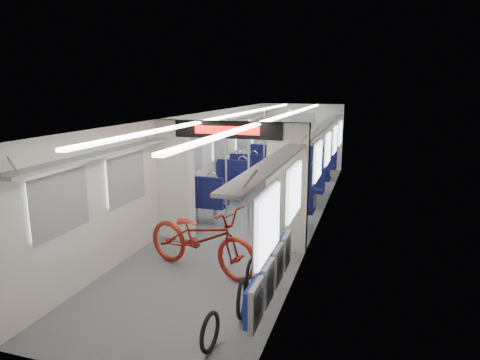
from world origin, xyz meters
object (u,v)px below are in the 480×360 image
at_px(flip_bench, 271,274).
at_px(stanchion_near_right, 249,180).
at_px(bike_hoop_b, 242,300).
at_px(seat_bay_near_left, 219,187).
at_px(seat_bay_near_right, 299,191).
at_px(stanchion_far_right, 289,153).
at_px(bike_hoop_c, 251,275).
at_px(seat_bay_far_left, 256,164).
at_px(seat_bay_far_right, 317,166).
at_px(stanchion_far_left, 264,155).
at_px(stanchion_near_left, 226,174).
at_px(bicycle, 201,238).
at_px(bike_hoop_a, 210,334).

relative_size(flip_bench, stanchion_near_right, 0.91).
xyz_separation_m(bike_hoop_b, seat_bay_near_left, (-1.95, 4.50, 0.33)).
xyz_separation_m(flip_bench, bike_hoop_b, (-0.34, -0.17, -0.34)).
relative_size(seat_bay_near_right, stanchion_near_right, 0.96).
bearing_deg(bike_hoop_b, stanchion_far_right, 96.08).
bearing_deg(bike_hoop_c, seat_bay_far_left, 104.83).
bearing_deg(seat_bay_far_right, stanchion_far_left, -122.33).
relative_size(seat_bay_near_left, seat_bay_far_right, 1.02).
relative_size(seat_bay_far_right, stanchion_far_left, 0.97).
bearing_deg(stanchion_near_right, stanchion_near_left, 146.34).
height_order(bicycle, bike_hoop_a, bicycle).
distance_m(bicycle, bike_hoop_a, 2.19).
xyz_separation_m(bike_hoop_c, seat_bay_far_right, (0.04, 7.05, 0.36)).
bearing_deg(stanchion_near_left, flip_bench, -61.62).
relative_size(bike_hoop_a, seat_bay_far_left, 0.21).
relative_size(bicycle, stanchion_far_left, 0.91).
xyz_separation_m(flip_bench, seat_bay_near_right, (-0.42, 4.50, -0.02)).
distance_m(flip_bench, seat_bay_far_left, 7.91).
distance_m(seat_bay_near_left, stanchion_near_right, 2.04).
xyz_separation_m(flip_bench, bike_hoop_a, (-0.47, -0.95, -0.37)).
relative_size(bike_hoop_b, stanchion_near_left, 0.23).
bearing_deg(seat_bay_near_right, bike_hoop_c, -90.62).
xyz_separation_m(stanchion_near_left, stanchion_far_right, (0.68, 3.17, 0.00)).
xyz_separation_m(bike_hoop_b, stanchion_far_left, (-1.26, 6.03, 0.91)).
distance_m(bike_hoop_c, seat_bay_far_right, 7.06).
distance_m(seat_bay_far_right, stanchion_near_left, 4.77).
relative_size(bike_hoop_c, stanchion_far_right, 0.20).
xyz_separation_m(seat_bay_near_right, stanchion_near_left, (-1.29, -1.34, 0.59)).
bearing_deg(bike_hoop_a, seat_bay_near_right, 89.49).
xyz_separation_m(bike_hoop_b, seat_bay_far_right, (-0.08, 7.89, 0.32)).
height_order(bicycle, bike_hoop_b, bicycle).
bearing_deg(stanchion_near_left, seat_bay_far_left, 97.47).
height_order(bicycle, stanchion_near_right, stanchion_near_right).
bearing_deg(seat_bay_near_left, seat_bay_near_right, 5.30).
xyz_separation_m(seat_bay_far_right, stanchion_far_right, (-0.61, -1.38, 0.59)).
height_order(flip_bench, seat_bay_far_left, seat_bay_far_left).
height_order(stanchion_near_left, stanchion_far_right, same).
bearing_deg(seat_bay_near_left, stanchion_near_right, -52.99).
bearing_deg(bike_hoop_a, stanchion_far_left, 99.41).
relative_size(bike_hoop_a, bike_hoop_b, 0.88).
height_order(bike_hoop_c, seat_bay_far_right, seat_bay_far_right).
xyz_separation_m(bike_hoop_a, bike_hoop_b, (0.13, 0.79, 0.03)).
height_order(flip_bench, seat_bay_near_left, seat_bay_near_left).
bearing_deg(bicycle, seat_bay_far_left, 23.87).
xyz_separation_m(flip_bench, stanchion_near_left, (-1.71, 3.17, 0.57)).
relative_size(stanchion_far_left, stanchion_far_right, 1.00).
bearing_deg(stanchion_far_right, bicycle, -93.71).
relative_size(flip_bench, bike_hoop_b, 3.92).
bearing_deg(bike_hoop_b, seat_bay_near_right, 90.96).
xyz_separation_m(stanchion_near_right, stanchion_far_right, (0.08, 3.57, 0.00)).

